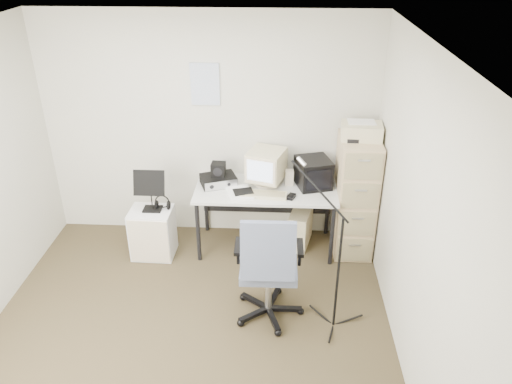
{
  "coord_description": "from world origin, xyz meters",
  "views": [
    {
      "loc": [
        0.77,
        -3.24,
        3.18
      ],
      "look_at": [
        0.55,
        0.95,
        0.95
      ],
      "focal_mm": 35.0,
      "sensor_mm": 36.0,
      "label": 1
    }
  ],
  "objects_px": {
    "desk": "(266,218)",
    "office_chair": "(269,264)",
    "filing_cabinet": "(355,196)",
    "side_cart": "(153,233)"
  },
  "relations": [
    {
      "from": "desk",
      "to": "office_chair",
      "type": "relative_size",
      "value": 1.34
    },
    {
      "from": "office_chair",
      "to": "side_cart",
      "type": "height_order",
      "value": "office_chair"
    },
    {
      "from": "desk",
      "to": "office_chair",
      "type": "bearing_deg",
      "value": -86.72
    },
    {
      "from": "desk",
      "to": "filing_cabinet",
      "type": "bearing_deg",
      "value": 1.81
    },
    {
      "from": "desk",
      "to": "side_cart",
      "type": "bearing_deg",
      "value": -169.84
    },
    {
      "from": "filing_cabinet",
      "to": "desk",
      "type": "relative_size",
      "value": 0.87
    },
    {
      "from": "filing_cabinet",
      "to": "desk",
      "type": "height_order",
      "value": "filing_cabinet"
    },
    {
      "from": "desk",
      "to": "side_cart",
      "type": "height_order",
      "value": "desk"
    },
    {
      "from": "desk",
      "to": "office_chair",
      "type": "xyz_separation_m",
      "value": [
        0.06,
        -1.11,
        0.19
      ]
    },
    {
      "from": "desk",
      "to": "office_chair",
      "type": "distance_m",
      "value": 1.13
    }
  ]
}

